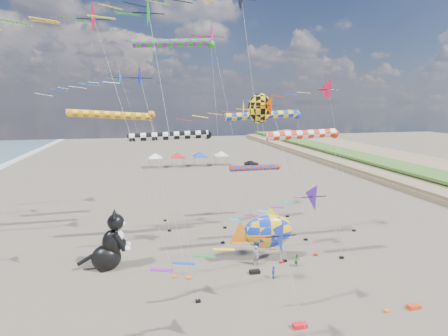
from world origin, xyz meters
The scene contains 26 objects.
delta_kite_0 centered at (-9.85, 23.59, 16.76)m, with size 9.08×2.01×18.09m.
delta_kite_1 centered at (-9.22, 5.14, 19.22)m, with size 11.81×2.07×20.63m.
delta_kite_2 centered at (2.88, 0.99, 8.05)m, with size 9.73×1.98×9.34m.
delta_kite_3 centered at (0.75, 23.32, 21.89)m, with size 14.83×3.30×23.74m.
delta_kite_4 centered at (-11.21, 9.14, 20.00)m, with size 14.76×2.65×21.61m.
delta_kite_5 centered at (-2.46, -1.56, 6.97)m, with size 8.98×1.95×8.28m.
delta_kite_6 centered at (10.87, 15.35, 15.48)m, with size 11.62×2.67×17.05m.
delta_kite_7 centered at (1.92, 10.47, 13.85)m, with size 12.11×2.16×15.25m.
delta_kite_8 centered at (-8.70, 8.65, 15.74)m, with size 9.08×1.87×17.05m.
windsock_0 centered at (5.16, 9.35, 11.62)m, with size 7.87×0.78×12.07m.
windsock_1 centered at (3.31, 14.15, 13.09)m, with size 8.93×0.77×13.54m.
windsock_2 centered at (-11.07, 19.98, 13.04)m, with size 9.99×0.79×13.49m.
windsock_3 centered at (5.01, 21.71, 6.52)m, with size 7.74×0.73×6.92m.
windsock_4 centered at (-5.53, 15.32, 11.20)m, with size 9.18×0.80×11.65m.
windsock_5 centered at (-4.54, 19.54, 20.21)m, with size 9.64×0.84×20.72m.
angelfish_kite centered at (1.73, 11.89, 13.71)m, with size 3.74×3.02×15.14m.
cat_inflatable centered at (-11.56, 12.27, 2.61)m, with size 3.87×1.93×5.22m, color black, non-canonical shape.
fish_inflatable centered at (2.44, 10.72, 2.78)m, with size 6.40×2.52×5.21m.
person_adult centered at (1.18, 9.94, 0.90)m, with size 0.65×0.43×1.79m, color gray.
child_green centered at (4.61, 8.80, 0.57)m, with size 0.56×0.43×1.15m, color #288C28.
child_blue centered at (1.82, 7.31, 0.53)m, with size 0.62×0.26×1.06m, color blue.
kite_bag_0 centered at (1.16, 0.78, 0.15)m, with size 0.90×0.44×0.30m, color red.
kite_bag_1 centered at (9.94, 0.96, 0.15)m, with size 0.90×0.44×0.30m, color red.
kite_bag_2 centered at (0.54, 8.41, 0.15)m, with size 0.90×0.44×0.30m, color black.
tent_row centered at (1.50, 60.00, 3.15)m, with size 19.20×4.20×3.80m.
parked_car centered at (15.62, 58.00, 0.58)m, with size 1.36×3.39×1.15m, color #26262D.
Camera 1 is at (-8.13, -17.90, 14.36)m, focal length 28.00 mm.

